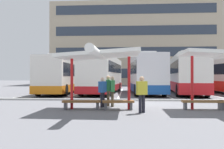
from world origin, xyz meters
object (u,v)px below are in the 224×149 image
bench_2 (203,103)px  waiting_passenger_3 (108,88)px  waiting_shelter_1 (223,55)px  waiting_passenger_2 (102,90)px  coach_bus_3 (186,75)px  waiting_shelter_0 (100,56)px  bench_0 (82,103)px  waiting_passenger_1 (112,89)px  bench_1 (118,103)px  waiting_passenger_0 (142,92)px  coach_bus_0 (62,75)px  coach_bus_2 (144,75)px  coach_bus_1 (103,75)px

bench_2 → waiting_passenger_3: waiting_passenger_3 is taller
waiting_shelter_1 → waiting_passenger_2: 6.21m
coach_bus_3 → waiting_passenger_3: (-6.51, -9.74, -0.81)m
waiting_shelter_0 → bench_0: (-0.90, 0.12, -2.29)m
waiting_passenger_1 → waiting_passenger_3: (-0.25, 0.25, 0.02)m
bench_1 → waiting_passenger_3: bearing=112.8°
waiting_shelter_1 → waiting_passenger_0: (-3.94, -1.06, -1.71)m
coach_bus_0 → bench_2: (10.04, -11.20, -1.38)m
bench_0 → bench_1: same height
waiting_passenger_2 → coach_bus_3: bearing=56.5°
coach_bus_3 → coach_bus_2: bearing=174.6°
coach_bus_3 → bench_2: (-1.77, -10.87, -1.43)m
waiting_passenger_3 → waiting_passenger_0: bearing=-54.3°
waiting_shelter_1 → waiting_passenger_3: 6.03m
waiting_shelter_0 → waiting_passenger_0: 2.72m
waiting_shelter_1 → waiting_passenger_2: (-5.91, 0.81, -1.75)m
waiting_shelter_1 → waiting_passenger_2: waiting_shelter_1 is taller
waiting_passenger_2 → bench_1: bearing=-47.2°
waiting_passenger_1 → coach_bus_0: bearing=118.2°
coach_bus_0 → waiting_passenger_2: bearing=-64.5°
waiting_shelter_1 → waiting_passenger_3: size_ratio=2.63×
coach_bus_1 → bench_1: (1.96, -11.84, -1.48)m
bench_0 → waiting_passenger_2: size_ratio=1.20×
waiting_shelter_1 → coach_bus_0: bearing=133.9°
bench_1 → bench_2: same height
waiting_shelter_1 → waiting_passenger_2: size_ratio=2.79×
bench_1 → coach_bus_0: bearing=117.1°
bench_0 → bench_1: bearing=1.9°
coach_bus_0 → waiting_passenger_2: 11.74m
coach_bus_0 → bench_2: coach_bus_0 is taller
bench_1 → waiting_passenger_2: size_ratio=1.00×
bench_0 → coach_bus_0: bearing=109.5°
bench_2 → waiting_passenger_1: bearing=168.9°
coach_bus_2 → waiting_passenger_1: bearing=-103.0°
waiting_passenger_1 → waiting_passenger_3: 0.35m
waiting_passenger_1 → waiting_passenger_2: waiting_passenger_1 is taller
coach_bus_2 → bench_2: size_ratio=5.26×
coach_bus_1 → waiting_passenger_1: (1.60, -10.65, -0.87)m
coach_bus_0 → waiting_passenger_0: 14.30m
coach_bus_1 → bench_0: size_ratio=5.88×
waiting_shelter_0 → waiting_passenger_1: waiting_shelter_0 is taller
waiting_shelter_0 → coach_bus_1: bearing=95.0°
coach_bus_1 → coach_bus_3: (7.87, -0.66, -0.04)m
coach_bus_2 → bench_2: coach_bus_2 is taller
waiting_passenger_0 → coach_bus_3: bearing=68.3°
coach_bus_3 → waiting_passenger_2: 12.31m
coach_bus_3 → bench_1: (-5.91, -11.18, -1.44)m
coach_bus_2 → waiting_passenger_1: 10.66m
coach_bus_0 → waiting_passenger_3: size_ratio=6.46×
waiting_shelter_1 → bench_1: bearing=-178.5°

